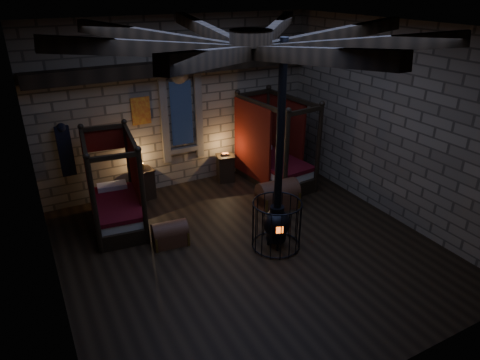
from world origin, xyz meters
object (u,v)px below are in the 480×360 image
bed_left (116,204)px  stove (277,220)px  trunk_left (170,234)px  bed_right (273,162)px  trunk_right (277,195)px

bed_left → stove: (2.59, -2.37, 0.11)m
trunk_left → bed_left: bearing=126.6°
bed_right → bed_left: bearing=178.1°
bed_right → trunk_left: bed_right is taller
stove → trunk_left: bearing=168.9°
bed_right → trunk_right: (-0.68, -1.28, -0.25)m
bed_left → bed_right: (4.19, 0.31, 0.06)m
stove → trunk_right: bearing=75.9°
bed_left → trunk_right: size_ratio=2.08×
bed_right → trunk_left: (-3.44, -1.59, -0.33)m
bed_right → trunk_left: bearing=-161.3°
bed_left → stove: 3.51m
trunk_left → trunk_right: trunk_right is taller
bed_right → stove: stove is taller
stove → bed_right: bearing=78.5°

